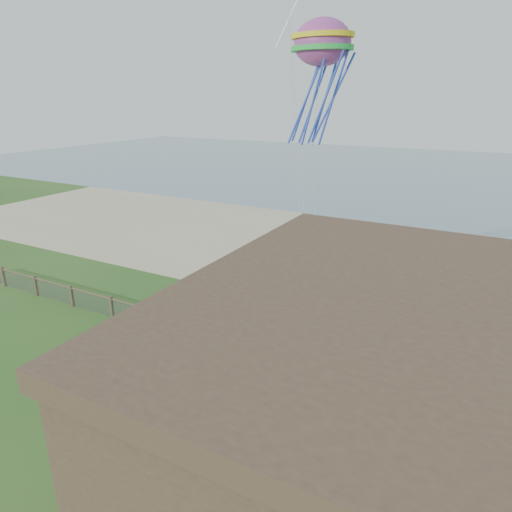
{
  "coord_description": "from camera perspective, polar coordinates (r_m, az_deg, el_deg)",
  "views": [
    {
      "loc": [
        10.94,
        -9.36,
        10.99
      ],
      "look_at": [
        1.49,
        8.0,
        4.09
      ],
      "focal_mm": 32.0,
      "sensor_mm": 36.0,
      "label": 1
    }
  ],
  "objects": [
    {
      "name": "sand_beach",
      "position": [
        34.98,
        8.85,
        0.7
      ],
      "size": [
        72.0,
        20.0,
        0.02
      ],
      "primitive_type": "cube",
      "color": "#BAAF86",
      "rests_on": "ground"
    },
    {
      "name": "kite_white",
      "position": [
        29.71,
        3.88,
        29.1
      ],
      "size": [
        2.37,
        2.01,
        3.34
      ],
      "primitive_type": null,
      "rotation": [
        0.44,
        0.0,
        1.08
      ],
      "color": "white"
    },
    {
      "name": "ground",
      "position": [
        18.11,
        -17.46,
        -19.16
      ],
      "size": [
        160.0,
        160.0,
        0.0
      ],
      "primitive_type": "plane",
      "color": "#20511B",
      "rests_on": "ground"
    },
    {
      "name": "chainlink_fence",
      "position": [
        21.55,
        -6.12,
        -9.85
      ],
      "size": [
        36.2,
        0.2,
        1.25
      ],
      "primitive_type": null,
      "color": "#4F382C",
      "rests_on": "ground"
    },
    {
      "name": "ocean",
      "position": [
        76.94,
        20.39,
        9.85
      ],
      "size": [
        160.0,
        68.0,
        0.02
      ],
      "primitive_type": "cube",
      "color": "slate",
      "rests_on": "ground"
    },
    {
      "name": "octopus_kite",
      "position": [
        25.02,
        8.05,
        21.04
      ],
      "size": [
        3.53,
        2.73,
        6.67
      ],
      "primitive_type": null,
      "rotation": [
        0.0,
        0.0,
        -0.14
      ],
      "color": "#F75827"
    },
    {
      "name": "picnic_table",
      "position": [
        17.74,
        4.28,
        -17.61
      ],
      "size": [
        1.77,
        1.36,
        0.73
      ],
      "primitive_type": null,
      "rotation": [
        0.0,
        0.0,
        -0.03
      ],
      "color": "brown",
      "rests_on": "ground"
    }
  ]
}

